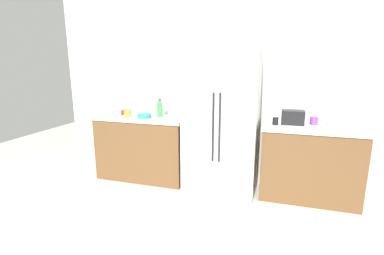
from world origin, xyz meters
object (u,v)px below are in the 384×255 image
at_px(bowl_c, 115,114).
at_px(bowl_a, 126,112).
at_px(bottle_a, 160,109).
at_px(toaster, 293,117).
at_px(cup_b, 127,114).
at_px(cup_c, 314,121).
at_px(bowl_b, 144,116).
at_px(rice_cooker, 341,116).
at_px(refrigerator, 222,122).
at_px(cup_a, 275,121).

bearing_deg(bowl_c, bowl_a, 68.06).
bearing_deg(bottle_a, toaster, 0.31).
xyz_separation_m(cup_b, cup_c, (2.50, 0.24, 0.00)).
height_order(toaster, bowl_a, toaster).
height_order(bottle_a, bowl_b, bottle_a).
xyz_separation_m(rice_cooker, bottle_a, (-2.33, 0.11, -0.04)).
xyz_separation_m(cup_b, bowl_a, (-0.15, 0.21, -0.02)).
height_order(toaster, cup_b, toaster).
height_order(bottle_a, cup_c, bottle_a).
distance_m(refrigerator, toaster, 0.89).
distance_m(rice_cooker, cup_c, 0.33).
relative_size(refrigerator, bowl_c, 10.31).
distance_m(cup_a, cup_b, 2.04).
bearing_deg(cup_c, toaster, -167.71).
xyz_separation_m(refrigerator, bottle_a, (-0.93, 0.12, 0.11)).
bearing_deg(toaster, bowl_b, -175.12).
xyz_separation_m(rice_cooker, cup_c, (-0.26, 0.18, -0.10)).
bearing_deg(refrigerator, bottle_a, 172.60).
bearing_deg(cup_c, rice_cooker, -34.06).
bearing_deg(cup_c, bowl_b, -174.26).
relative_size(cup_c, bowl_c, 0.53).
relative_size(bowl_b, bowl_c, 1.08).
relative_size(rice_cooker, bowl_c, 1.75).
distance_m(cup_b, bowl_c, 0.23).
xyz_separation_m(cup_c, bowl_b, (-2.24, -0.23, -0.02)).
distance_m(refrigerator, cup_a, 0.67).
bearing_deg(bottle_a, cup_b, -157.82).
relative_size(bowl_a, bowl_c, 0.84).
height_order(cup_b, bowl_b, cup_b).
height_order(toaster, cup_c, toaster).
xyz_separation_m(bottle_a, cup_b, (-0.43, -0.18, -0.06)).
height_order(bottle_a, cup_a, bottle_a).
relative_size(toaster, cup_b, 2.98).
xyz_separation_m(bottle_a, bowl_b, (-0.17, -0.16, -0.08)).
distance_m(refrigerator, bowl_a, 1.52).
bearing_deg(toaster, bottle_a, -179.69).
bearing_deg(bottle_a, bowl_a, 176.30).
relative_size(bottle_a, cup_b, 2.80).
bearing_deg(bowl_b, cup_c, 5.74).
relative_size(cup_a, bowl_a, 0.62).
xyz_separation_m(cup_a, cup_b, (-2.04, -0.09, -0.00)).
relative_size(cup_b, bowl_a, 0.60).
xyz_separation_m(refrigerator, bowl_a, (-1.51, 0.16, 0.03)).
height_order(cup_c, bowl_a, cup_c).
bearing_deg(refrigerator, cup_a, 3.15).
distance_m(cup_b, cup_c, 2.51).
bearing_deg(toaster, cup_a, -155.49).
relative_size(cup_c, bowl_b, 0.49).
height_order(rice_cooker, bowl_b, rice_cooker).
xyz_separation_m(toaster, bowl_c, (-2.47, -0.16, -0.06)).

